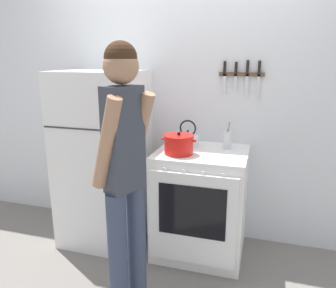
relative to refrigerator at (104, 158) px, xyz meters
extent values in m
plane|color=slate|center=(0.60, 0.34, -0.78)|extent=(14.00, 14.00, 0.00)
cube|color=silver|center=(0.60, 0.37, 0.49)|extent=(10.00, 0.06, 2.55)
cube|color=white|center=(0.00, 0.00, 0.00)|extent=(0.70, 0.69, 1.56)
cube|color=#2D2D2D|center=(0.00, -0.35, 0.34)|extent=(0.69, 0.01, 0.01)
cylinder|color=#B2B5BA|center=(0.22, -0.36, -0.09)|extent=(0.02, 0.02, 0.50)
cube|color=white|center=(0.90, 0.02, -0.32)|extent=(0.74, 0.66, 0.92)
cube|color=black|center=(0.90, 0.02, 0.13)|extent=(0.73, 0.64, 0.02)
cube|color=black|center=(0.90, -0.29, -0.33)|extent=(0.64, 0.05, 0.70)
cylinder|color=black|center=(0.73, -0.12, 0.13)|extent=(0.21, 0.21, 0.01)
cylinder|color=black|center=(1.07, -0.12, 0.13)|extent=(0.21, 0.21, 0.01)
cylinder|color=black|center=(0.73, 0.15, 0.13)|extent=(0.21, 0.21, 0.01)
cylinder|color=black|center=(1.07, 0.15, 0.13)|extent=(0.21, 0.21, 0.01)
cylinder|color=silver|center=(0.68, -0.32, 0.07)|extent=(0.04, 0.02, 0.04)
cylinder|color=silver|center=(0.82, -0.32, 0.07)|extent=(0.04, 0.02, 0.04)
cylinder|color=silver|center=(0.97, -0.32, 0.07)|extent=(0.04, 0.02, 0.04)
cylinder|color=silver|center=(1.12, -0.32, 0.07)|extent=(0.04, 0.02, 0.04)
cube|color=white|center=(0.90, -0.33, -0.31)|extent=(0.68, 0.03, 0.74)
cube|color=black|center=(0.90, -0.35, -0.24)|extent=(0.52, 0.01, 0.41)
cylinder|color=red|center=(0.73, -0.12, 0.21)|extent=(0.23, 0.23, 0.14)
cylinder|color=red|center=(0.73, -0.12, 0.28)|extent=(0.24, 0.24, 0.02)
sphere|color=black|center=(0.73, -0.12, 0.30)|extent=(0.03, 0.03, 0.03)
cylinder|color=red|center=(0.61, -0.12, 0.25)|extent=(0.03, 0.02, 0.02)
cylinder|color=red|center=(0.86, -0.12, 0.25)|extent=(0.03, 0.02, 0.02)
cylinder|color=silver|center=(0.74, 0.15, 0.19)|extent=(0.19, 0.19, 0.10)
cone|color=silver|center=(0.74, 0.15, 0.25)|extent=(0.18, 0.18, 0.02)
sphere|color=black|center=(0.74, 0.15, 0.27)|extent=(0.02, 0.02, 0.02)
cone|color=silver|center=(0.83, 0.15, 0.20)|extent=(0.10, 0.03, 0.09)
torus|color=black|center=(0.74, 0.15, 0.29)|extent=(0.15, 0.01, 0.15)
cylinder|color=silver|center=(1.08, 0.15, 0.21)|extent=(0.07, 0.07, 0.15)
cylinder|color=#9E7547|center=(1.09, 0.15, 0.27)|extent=(0.03, 0.05, 0.21)
cylinder|color=#232326|center=(1.08, 0.16, 0.25)|extent=(0.03, 0.02, 0.17)
cylinder|color=#B2B5BA|center=(1.09, 0.15, 0.27)|extent=(0.02, 0.01, 0.20)
cylinder|color=#38425B|center=(0.53, -0.87, -0.35)|extent=(0.13, 0.13, 0.86)
cylinder|color=#38425B|center=(0.60, -0.71, -0.35)|extent=(0.13, 0.13, 0.86)
cube|color=#383D47|center=(0.56, -0.79, 0.41)|extent=(0.22, 0.28, 0.65)
cylinder|color=#A87A5B|center=(0.51, -0.92, 0.41)|extent=(0.27, 0.18, 0.57)
cylinder|color=#A87A5B|center=(0.62, -0.67, 0.41)|extent=(0.27, 0.18, 0.57)
sphere|color=#A87A5B|center=(0.56, -0.79, 0.84)|extent=(0.21, 0.21, 0.21)
sphere|color=#382314|center=(0.56, -0.79, 0.89)|extent=(0.19, 0.19, 0.19)
cube|color=brown|center=(1.16, 0.33, 0.75)|extent=(0.38, 0.02, 0.03)
cube|color=silver|center=(1.02, 0.32, 0.66)|extent=(0.03, 0.00, 0.18)
cube|color=black|center=(1.02, 0.32, 0.80)|extent=(0.02, 0.02, 0.11)
cube|color=silver|center=(1.11, 0.32, 0.68)|extent=(0.03, 0.00, 0.14)
cube|color=black|center=(1.11, 0.32, 0.80)|extent=(0.02, 0.02, 0.10)
cube|color=silver|center=(1.21, 0.32, 0.66)|extent=(0.03, 0.00, 0.18)
cube|color=black|center=(1.21, 0.32, 0.81)|extent=(0.02, 0.02, 0.12)
cube|color=silver|center=(1.30, 0.32, 0.65)|extent=(0.02, 0.00, 0.20)
cube|color=black|center=(1.30, 0.32, 0.81)|extent=(0.02, 0.02, 0.11)
camera|label=1|loc=(1.37, -2.55, 0.88)|focal=35.00mm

